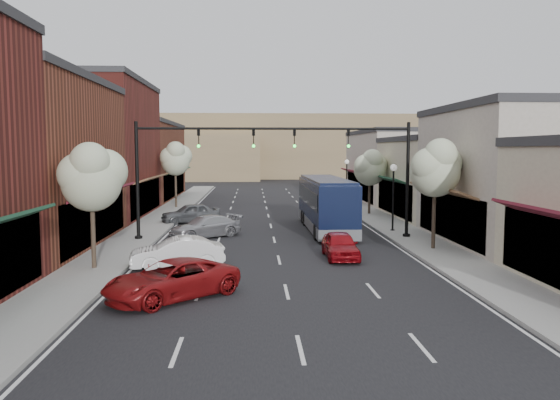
{
  "coord_description": "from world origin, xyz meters",
  "views": [
    {
      "loc": [
        -1.26,
        -24.17,
        5.34
      ],
      "look_at": [
        0.46,
        10.09,
        2.2
      ],
      "focal_mm": 35.0,
      "sensor_mm": 36.0,
      "label": 1
    }
  ],
  "objects": [
    {
      "name": "signal_mast_left",
      "position": [
        -5.62,
        8.0,
        4.62
      ],
      "size": [
        8.22,
        0.46,
        7.0
      ],
      "color": "black",
      "rests_on": "ground"
    },
    {
      "name": "red_hatchback",
      "position": [
        3.05,
        2.28,
        0.66
      ],
      "size": [
        1.56,
        3.87,
        1.32
      ],
      "primitive_type": "imported",
      "rotation": [
        0.0,
        0.0,
        -0.0
      ],
      "color": "maroon",
      "rests_on": "ground"
    },
    {
      "name": "bldg_right_midfar",
      "position": [
        13.7,
        18.0,
        3.17
      ],
      "size": [
        9.14,
        12.1,
        6.4
      ],
      "color": "beige",
      "rests_on": "ground"
    },
    {
      "name": "sidewalk_left",
      "position": [
        -8.4,
        18.5,
        0.07
      ],
      "size": [
        2.8,
        73.0,
        0.15
      ],
      "primitive_type": "cube",
      "color": "gray",
      "rests_on": "ground"
    },
    {
      "name": "curb_left",
      "position": [
        -7.0,
        18.5,
        0.07
      ],
      "size": [
        0.25,
        73.0,
        0.17
      ],
      "primitive_type": "cube",
      "color": "gray",
      "rests_on": "ground"
    },
    {
      "name": "bldg_right_far",
      "position": [
        13.71,
        32.0,
        3.66
      ],
      "size": [
        9.14,
        16.1,
        7.4
      ],
      "color": "#BDAFA2",
      "rests_on": "ground"
    },
    {
      "name": "lamp_post_far",
      "position": [
        7.8,
        28.0,
        3.01
      ],
      "size": [
        0.44,
        0.44,
        4.44
      ],
      "color": "black",
      "rests_on": "ground"
    },
    {
      "name": "tree_left_far",
      "position": [
        -8.25,
        25.94,
        4.6
      ],
      "size": [
        2.85,
        2.65,
        6.13
      ],
      "color": "#47382B",
      "rests_on": "ground"
    },
    {
      "name": "tree_left_near",
      "position": [
        -8.25,
        -0.06,
        4.22
      ],
      "size": [
        2.85,
        2.65,
        5.69
      ],
      "color": "#47382B",
      "rests_on": "ground"
    },
    {
      "name": "lamp_post_near",
      "position": [
        7.8,
        10.5,
        3.01
      ],
      "size": [
        0.44,
        0.44,
        4.44
      ],
      "color": "black",
      "rests_on": "ground"
    },
    {
      "name": "parked_car_b",
      "position": [
        -4.71,
        0.51,
        0.69
      ],
      "size": [
        4.43,
        2.37,
        1.39
      ],
      "primitive_type": "imported",
      "rotation": [
        0.0,
        0.0,
        -1.35
      ],
      "color": "white",
      "rests_on": "ground"
    },
    {
      "name": "parked_car_c",
      "position": [
        -4.2,
        9.14,
        0.67
      ],
      "size": [
        4.84,
        4.13,
        1.33
      ],
      "primitive_type": "imported",
      "rotation": [
        0.0,
        0.0,
        -0.97
      ],
      "color": "#9D9DA2",
      "rests_on": "ground"
    },
    {
      "name": "curb_right",
      "position": [
        7.0,
        18.5,
        0.07
      ],
      "size": [
        0.25,
        73.0,
        0.17
      ],
      "primitive_type": "cube",
      "color": "gray",
      "rests_on": "ground"
    },
    {
      "name": "sidewalk_right",
      "position": [
        8.4,
        18.5,
        0.07
      ],
      "size": [
        2.8,
        73.0,
        0.15
      ],
      "primitive_type": "cube",
      "color": "gray",
      "rests_on": "ground"
    },
    {
      "name": "bldg_left_midnear",
      "position": [
        -14.23,
        6.0,
        4.66
      ],
      "size": [
        10.14,
        14.1,
        9.4
      ],
      "color": "brown",
      "rests_on": "ground"
    },
    {
      "name": "coach_bus",
      "position": [
        3.6,
        11.79,
        1.82
      ],
      "size": [
        2.65,
        11.41,
        3.48
      ],
      "rotation": [
        0.0,
        0.0,
        0.01
      ],
      "color": "black",
      "rests_on": "ground"
    },
    {
      "name": "signal_mast_right",
      "position": [
        5.62,
        8.0,
        4.62
      ],
      "size": [
        8.22,
        0.46,
        7.0
      ],
      "color": "black",
      "rests_on": "ground"
    },
    {
      "name": "bldg_left_far",
      "position": [
        -14.22,
        36.0,
        4.16
      ],
      "size": [
        10.14,
        18.1,
        8.4
      ],
      "color": "brown",
      "rests_on": "ground"
    },
    {
      "name": "bldg_left_midfar",
      "position": [
        -14.24,
        20.0,
        5.4
      ],
      "size": [
        10.14,
        14.1,
        10.9
      ],
      "color": "maroon",
      "rests_on": "ground"
    },
    {
      "name": "parked_car_a",
      "position": [
        -4.2,
        -4.73,
        0.69
      ],
      "size": [
        5.28,
        5.03,
        1.39
      ],
      "primitive_type": "imported",
      "rotation": [
        0.0,
        0.0,
        -0.85
      ],
      "color": "maroon",
      "rests_on": "ground"
    },
    {
      "name": "parked_car_d",
      "position": [
        -5.84,
        15.88,
        0.73
      ],
      "size": [
        4.59,
        3.11,
        1.45
      ],
      "primitive_type": "imported",
      "rotation": [
        0.0,
        0.0,
        -1.21
      ],
      "color": "#515458",
      "rests_on": "ground"
    },
    {
      "name": "hill_far",
      "position": [
        0.0,
        90.0,
        6.0
      ],
      "size": [
        120.0,
        30.0,
        12.0
      ],
      "primitive_type": "cube",
      "color": "#7A6647",
      "rests_on": "ground"
    },
    {
      "name": "tree_right_near",
      "position": [
        8.35,
        3.94,
        4.45
      ],
      "size": [
        2.85,
        2.65,
        5.95
      ],
      "color": "#47382B",
      "rests_on": "ground"
    },
    {
      "name": "bldg_right_midnear",
      "position": [
        13.72,
        6.0,
        3.91
      ],
      "size": [
        9.14,
        12.1,
        7.9
      ],
      "color": "#BDAFA2",
      "rests_on": "ground"
    },
    {
      "name": "ground",
      "position": [
        0.0,
        0.0,
        0.0
      ],
      "size": [
        160.0,
        160.0,
        0.0
      ],
      "primitive_type": "plane",
      "color": "black",
      "rests_on": "ground"
    },
    {
      "name": "tree_right_far",
      "position": [
        8.35,
        19.94,
        3.99
      ],
      "size": [
        2.85,
        2.65,
        5.43
      ],
      "color": "#47382B",
      "rests_on": "ground"
    },
    {
      "name": "hill_near",
      "position": [
        -25.0,
        78.0,
        4.0
      ],
      "size": [
        50.0,
        20.0,
        8.0
      ],
      "primitive_type": "cube",
      "color": "#7A6647",
      "rests_on": "ground"
    }
  ]
}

